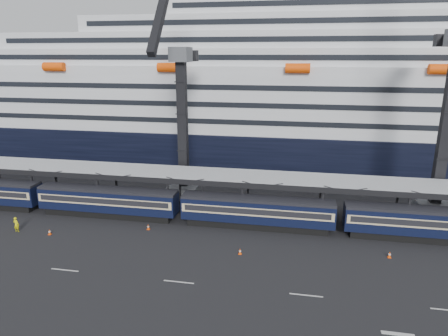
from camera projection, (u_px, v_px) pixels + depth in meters
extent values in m
plane|color=black|center=(326.00, 274.00, 39.59)|extent=(260.00, 260.00, 0.00)
cube|color=beige|center=(65.00, 270.00, 40.39)|extent=(3.00, 0.15, 0.02)
cube|color=beige|center=(179.00, 282.00, 38.27)|extent=(3.00, 0.15, 0.02)
cube|color=beige|center=(306.00, 295.00, 36.16)|extent=(3.00, 0.15, 0.02)
cube|color=beige|center=(398.00, 334.00, 31.15)|extent=(2.50, 0.40, 0.02)
cube|color=black|center=(109.00, 213.00, 53.85)|extent=(17.48, 2.40, 0.90)
cube|color=black|center=(108.00, 200.00, 53.35)|extent=(19.00, 2.80, 2.70)
cube|color=beige|center=(108.00, 198.00, 53.27)|extent=(18.62, 2.92, 1.05)
cube|color=black|center=(108.00, 198.00, 53.26)|extent=(17.86, 2.98, 0.70)
cube|color=black|center=(107.00, 189.00, 52.94)|extent=(19.00, 2.50, 0.35)
cube|color=black|center=(257.00, 224.00, 50.33)|extent=(17.48, 2.40, 0.90)
cube|color=black|center=(257.00, 210.00, 49.83)|extent=(19.00, 2.80, 2.70)
cube|color=beige|center=(257.00, 208.00, 49.75)|extent=(18.62, 2.92, 1.05)
cube|color=black|center=(257.00, 208.00, 49.73)|extent=(17.86, 2.98, 0.70)
cube|color=black|center=(257.00, 199.00, 49.42)|extent=(19.00, 2.50, 0.35)
cube|color=black|center=(426.00, 236.00, 46.80)|extent=(17.48, 2.40, 0.90)
cube|color=black|center=(429.00, 222.00, 46.31)|extent=(19.00, 2.80, 2.70)
cube|color=beige|center=(429.00, 220.00, 46.23)|extent=(18.62, 2.92, 1.05)
cube|color=black|center=(429.00, 219.00, 46.21)|extent=(17.86, 2.98, 0.70)
cube|color=black|center=(430.00, 210.00, 45.89)|extent=(19.00, 2.50, 0.35)
cube|color=#A1A4A9|center=(323.00, 180.00, 51.33)|extent=(130.00, 6.00, 0.25)
cube|color=black|center=(324.00, 190.00, 48.58)|extent=(130.00, 0.25, 0.70)
cube|color=black|center=(321.00, 176.00, 54.25)|extent=(130.00, 0.25, 0.70)
cube|color=black|center=(33.00, 189.00, 56.48)|extent=(0.25, 0.25, 5.40)
cube|color=black|center=(56.00, 177.00, 61.77)|extent=(0.25, 0.25, 5.40)
cube|color=black|center=(98.00, 193.00, 54.71)|extent=(0.25, 0.25, 5.40)
cube|color=black|center=(116.00, 181.00, 60.01)|extent=(0.25, 0.25, 5.40)
cube|color=black|center=(168.00, 198.00, 52.95)|extent=(0.25, 0.25, 5.40)
cube|color=black|center=(180.00, 185.00, 58.25)|extent=(0.25, 0.25, 5.40)
cube|color=black|center=(242.00, 203.00, 51.19)|extent=(0.25, 0.25, 5.40)
cube|color=black|center=(248.00, 189.00, 56.48)|extent=(0.25, 0.25, 5.40)
cube|color=black|center=(322.00, 208.00, 49.43)|extent=(0.25, 0.25, 5.40)
cube|color=black|center=(320.00, 193.00, 54.72)|extent=(0.25, 0.25, 5.40)
cube|color=black|center=(408.00, 214.00, 47.67)|extent=(0.25, 0.25, 5.40)
cube|color=black|center=(397.00, 198.00, 52.96)|extent=(0.25, 0.25, 5.40)
cube|color=black|center=(314.00, 143.00, 82.10)|extent=(200.00, 28.00, 7.00)
cube|color=silver|center=(317.00, 96.00, 79.48)|extent=(190.00, 26.88, 12.00)
cube|color=silver|center=(320.00, 57.00, 77.42)|extent=(160.00, 24.64, 3.00)
cube|color=black|center=(323.00, 58.00, 65.73)|extent=(153.60, 0.12, 0.90)
cube|color=silver|center=(321.00, 41.00, 76.59)|extent=(124.00, 21.84, 3.00)
cube|color=black|center=(324.00, 39.00, 66.22)|extent=(119.04, 0.12, 0.90)
cube|color=silver|center=(322.00, 24.00, 75.76)|extent=(90.00, 19.04, 3.00)
cube|color=black|center=(324.00, 20.00, 66.72)|extent=(86.40, 0.12, 0.90)
cube|color=silver|center=(323.00, 7.00, 74.94)|extent=(56.00, 16.24, 3.00)
cube|color=black|center=(325.00, 2.00, 67.21)|extent=(53.76, 0.12, 0.90)
cylinder|color=#FF4C08|center=(54.00, 67.00, 73.07)|extent=(4.00, 1.60, 1.60)
cylinder|color=#FF4C08|center=(169.00, 68.00, 69.19)|extent=(4.00, 1.60, 1.60)
cylinder|color=#FF4C08|center=(298.00, 68.00, 65.32)|extent=(4.00, 1.60, 1.60)
cylinder|color=#FF4C08|center=(442.00, 69.00, 61.45)|extent=(4.00, 1.60, 1.60)
cube|color=#484A50|center=(185.00, 191.00, 60.79)|extent=(4.50, 4.50, 2.00)
cube|color=black|center=(183.00, 126.00, 58.04)|extent=(1.30, 1.30, 18.00)
cube|color=#484A50|center=(181.00, 54.00, 55.28)|extent=(2.60, 3.20, 2.00)
cube|color=black|center=(186.00, 54.00, 57.67)|extent=(0.90, 5.04, 0.90)
cube|color=black|center=(190.00, 56.00, 60.10)|extent=(2.20, 1.60, 1.60)
cube|color=#484A50|center=(433.00, 209.00, 53.68)|extent=(4.50, 4.50, 2.00)
cube|color=black|center=(446.00, 128.00, 50.65)|extent=(1.30, 1.30, 20.00)
cube|color=black|center=(444.00, 40.00, 52.97)|extent=(2.20, 1.60, 1.60)
imported|color=yellow|center=(16.00, 224.00, 48.87)|extent=(0.72, 0.50, 1.91)
cube|color=#FF4C08|center=(50.00, 234.00, 48.33)|extent=(0.36, 0.36, 0.04)
cone|color=#FF4C08|center=(49.00, 232.00, 48.23)|extent=(0.30, 0.30, 0.69)
cylinder|color=white|center=(49.00, 232.00, 48.23)|extent=(0.26, 0.26, 0.11)
cube|color=#FF4C08|center=(148.00, 229.00, 49.72)|extent=(0.36, 0.36, 0.04)
cone|color=#FF4C08|center=(148.00, 227.00, 49.63)|extent=(0.30, 0.30, 0.68)
cylinder|color=white|center=(148.00, 227.00, 49.63)|extent=(0.26, 0.26, 0.11)
cube|color=#FF4C08|center=(240.00, 254.00, 43.59)|extent=(0.35, 0.35, 0.04)
cone|color=#FF4C08|center=(240.00, 251.00, 43.50)|extent=(0.30, 0.30, 0.67)
cylinder|color=white|center=(240.00, 251.00, 43.50)|extent=(0.25, 0.25, 0.11)
cube|color=#FF4C08|center=(389.00, 257.00, 42.87)|extent=(0.37, 0.37, 0.04)
cone|color=#FF4C08|center=(390.00, 254.00, 42.76)|extent=(0.31, 0.31, 0.70)
cylinder|color=white|center=(390.00, 254.00, 42.76)|extent=(0.26, 0.26, 0.12)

